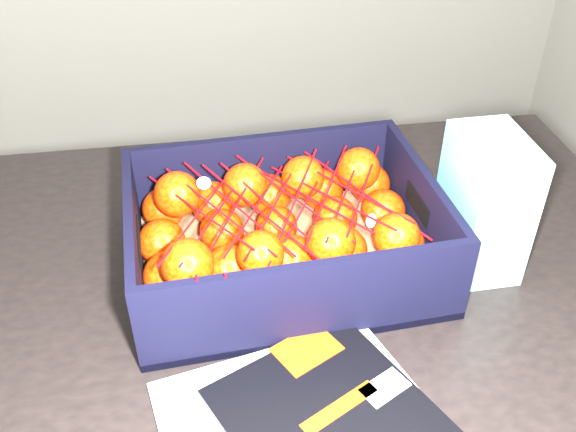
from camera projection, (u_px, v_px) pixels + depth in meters
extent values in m
cube|color=black|center=(265.00, 288.00, 0.92)|extent=(1.25, 0.87, 0.04)
cylinder|color=black|center=(470.00, 270.00, 1.51)|extent=(0.06, 0.06, 0.71)
cube|color=#DC3E0B|center=(307.00, 349.00, 0.78)|extent=(0.09, 0.08, 0.00)
cube|color=white|center=(385.00, 387.00, 0.73)|extent=(0.06, 0.05, 0.00)
cube|color=#DC3E0B|center=(340.00, 407.00, 0.71)|extent=(0.10, 0.06, 0.00)
cube|color=olive|center=(284.00, 262.00, 0.92)|extent=(0.42, 0.31, 0.01)
cube|color=black|center=(263.00, 172.00, 1.01)|extent=(0.42, 0.01, 0.13)
cube|color=black|center=(309.00, 305.00, 0.77)|extent=(0.42, 0.01, 0.13)
cube|color=black|center=(135.00, 249.00, 0.85)|extent=(0.01, 0.29, 0.13)
cube|color=black|center=(421.00, 211.00, 0.92)|extent=(0.01, 0.29, 0.13)
sphere|color=#FF2F05|center=(170.00, 317.00, 0.78)|extent=(0.06, 0.06, 0.06)
sphere|color=#FF2F05|center=(168.00, 276.00, 0.84)|extent=(0.07, 0.07, 0.07)
sphere|color=#FF2F05|center=(162.00, 242.00, 0.90)|extent=(0.07, 0.07, 0.07)
sphere|color=#FF2F05|center=(163.00, 209.00, 0.96)|extent=(0.06, 0.06, 0.06)
sphere|color=#FF2F05|center=(237.00, 304.00, 0.80)|extent=(0.06, 0.06, 0.06)
sphere|color=#FF2F05|center=(229.00, 268.00, 0.86)|extent=(0.06, 0.06, 0.06)
sphere|color=#FF2F05|center=(222.00, 231.00, 0.92)|extent=(0.06, 0.06, 0.06)
sphere|color=#FF2F05|center=(213.00, 203.00, 0.97)|extent=(0.07, 0.07, 0.07)
sphere|color=#FF2F05|center=(303.00, 296.00, 0.81)|extent=(0.07, 0.07, 0.07)
sphere|color=#FF2F05|center=(290.00, 258.00, 0.87)|extent=(0.07, 0.07, 0.07)
sphere|color=#FF2F05|center=(277.00, 226.00, 0.93)|extent=(0.06, 0.06, 0.06)
sphere|color=#FF2F05|center=(269.00, 195.00, 0.99)|extent=(0.07, 0.07, 0.07)
sphere|color=#FF2F05|center=(365.00, 284.00, 0.83)|extent=(0.07, 0.07, 0.07)
sphere|color=#FF2F05|center=(344.00, 250.00, 0.89)|extent=(0.06, 0.06, 0.06)
sphere|color=#FF2F05|center=(335.00, 218.00, 0.94)|extent=(0.06, 0.06, 0.06)
sphere|color=#FF2F05|center=(322.00, 190.00, 1.00)|extent=(0.07, 0.07, 0.07)
sphere|color=#FF2F05|center=(422.00, 279.00, 0.84)|extent=(0.06, 0.06, 0.06)
sphere|color=#FF2F05|center=(402.00, 242.00, 0.90)|extent=(0.06, 0.06, 0.06)
sphere|color=#FF2F05|center=(383.00, 211.00, 0.96)|extent=(0.07, 0.07, 0.07)
sphere|color=#FF2F05|center=(370.00, 184.00, 1.01)|extent=(0.06, 0.06, 0.06)
sphere|color=#FF2F05|center=(187.00, 265.00, 0.78)|extent=(0.07, 0.07, 0.07)
sphere|color=#FF2F05|center=(177.00, 194.00, 0.90)|extent=(0.07, 0.07, 0.07)
sphere|color=#FF2F05|center=(261.00, 254.00, 0.80)|extent=(0.06, 0.06, 0.06)
sphere|color=#FF2F05|center=(245.00, 185.00, 0.92)|extent=(0.06, 0.06, 0.06)
sphere|color=#FF2F05|center=(331.00, 242.00, 0.82)|extent=(0.06, 0.06, 0.06)
sphere|color=#FF2F05|center=(303.00, 177.00, 0.94)|extent=(0.06, 0.06, 0.06)
sphere|color=#FF2F05|center=(397.00, 236.00, 0.83)|extent=(0.06, 0.06, 0.06)
sphere|color=#FF2F05|center=(358.00, 169.00, 0.96)|extent=(0.06, 0.06, 0.06)
cylinder|color=red|center=(197.00, 210.00, 0.84)|extent=(0.12, 0.22, 0.02)
cylinder|color=red|center=(217.00, 209.00, 0.84)|extent=(0.12, 0.22, 0.01)
cylinder|color=red|center=(236.00, 206.00, 0.85)|extent=(0.12, 0.22, 0.02)
cylinder|color=red|center=(256.00, 208.00, 0.85)|extent=(0.12, 0.22, 0.02)
cylinder|color=red|center=(275.00, 210.00, 0.85)|extent=(0.12, 0.22, 0.03)
cylinder|color=red|center=(291.00, 196.00, 0.87)|extent=(0.12, 0.22, 0.02)
cylinder|color=red|center=(309.00, 198.00, 0.88)|extent=(0.12, 0.22, 0.02)
cylinder|color=red|center=(328.00, 196.00, 0.88)|extent=(0.12, 0.22, 0.03)
cylinder|color=red|center=(345.00, 187.00, 0.88)|extent=(0.12, 0.22, 0.02)
cylinder|color=red|center=(364.00, 193.00, 0.89)|extent=(0.12, 0.22, 0.02)
cylinder|color=red|center=(198.00, 214.00, 0.83)|extent=(0.12, 0.22, 0.03)
cylinder|color=red|center=(217.00, 212.00, 0.85)|extent=(0.12, 0.22, 0.02)
cylinder|color=red|center=(235.00, 207.00, 0.86)|extent=(0.12, 0.22, 0.01)
cylinder|color=red|center=(256.00, 207.00, 0.85)|extent=(0.12, 0.22, 0.03)
cylinder|color=red|center=(275.00, 204.00, 0.85)|extent=(0.12, 0.22, 0.01)
cylinder|color=red|center=(294.00, 203.00, 0.85)|extent=(0.12, 0.22, 0.03)
cylinder|color=red|center=(309.00, 197.00, 0.88)|extent=(0.12, 0.22, 0.04)
cylinder|color=red|center=(328.00, 191.00, 0.87)|extent=(0.12, 0.22, 0.01)
cylinder|color=red|center=(346.00, 192.00, 0.88)|extent=(0.12, 0.22, 0.02)
cylinder|color=red|center=(364.00, 187.00, 0.88)|extent=(0.12, 0.22, 0.02)
cylinder|color=red|center=(198.00, 293.00, 0.74)|extent=(0.00, 0.03, 0.09)
cylinder|color=red|center=(224.00, 290.00, 0.74)|extent=(0.01, 0.04, 0.08)
cube|color=silver|center=(484.00, 204.00, 0.88)|extent=(0.09, 0.14, 0.20)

